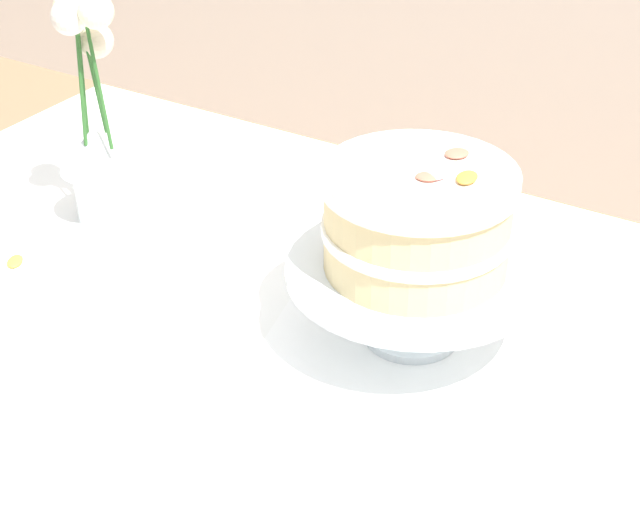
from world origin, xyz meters
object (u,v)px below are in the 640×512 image
(cake_stand, at_px, (414,279))
(layer_cake, at_px, (417,219))
(dining_table, at_px, (254,418))
(flower_vase, at_px, (94,127))

(cake_stand, distance_m, layer_cake, 0.08)
(dining_table, distance_m, layer_cake, 0.31)
(flower_vase, bearing_deg, dining_table, -23.56)
(dining_table, bearing_deg, cake_stand, 41.18)
(dining_table, xyz_separation_m, flower_vase, (-0.36, 0.16, 0.23))
(dining_table, relative_size, layer_cake, 6.56)
(cake_stand, height_order, layer_cake, layer_cake)
(cake_stand, height_order, flower_vase, flower_vase)
(dining_table, xyz_separation_m, layer_cake, (0.14, 0.12, 0.25))
(dining_table, height_order, layer_cake, layer_cake)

